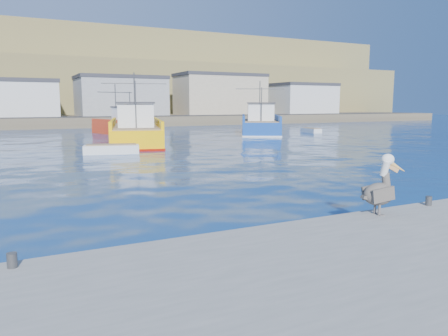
% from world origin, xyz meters
% --- Properties ---
extents(ground, '(260.00, 260.00, 0.00)m').
position_xyz_m(ground, '(0.00, 0.00, 0.00)').
color(ground, '#071752').
rests_on(ground, ground).
extents(dock_bollards, '(36.20, 0.20, 0.30)m').
position_xyz_m(dock_bollards, '(0.60, -3.40, 0.65)').
color(dock_bollards, '#4C4C4C').
rests_on(dock_bollards, dock).
extents(far_shore, '(200.00, 81.00, 24.00)m').
position_xyz_m(far_shore, '(0.00, 109.20, 8.98)').
color(far_shore, brown).
rests_on(far_shore, ground).
extents(trawler_yellow_b, '(7.40, 13.40, 6.69)m').
position_xyz_m(trawler_yellow_b, '(1.71, 26.78, 1.12)').
color(trawler_yellow_b, '#FFBA02').
rests_on(trawler_yellow_b, ground).
extents(trawler_blue, '(10.11, 13.38, 6.71)m').
position_xyz_m(trawler_blue, '(19.63, 34.42, 1.12)').
color(trawler_blue, '#113F96').
rests_on(trawler_blue, ground).
extents(boat_orange, '(5.51, 9.50, 6.16)m').
position_xyz_m(boat_orange, '(3.87, 41.68, 1.06)').
color(boat_orange, red).
rests_on(boat_orange, ground).
extents(skiff_mid, '(4.25, 2.35, 0.88)m').
position_xyz_m(skiff_mid, '(-1.92, 20.35, 0.28)').
color(skiff_mid, silver).
rests_on(skiff_mid, ground).
extents(skiff_far, '(1.62, 3.57, 0.75)m').
position_xyz_m(skiff_far, '(26.79, 33.39, 0.24)').
color(skiff_far, silver).
rests_on(skiff_far, ground).
extents(pelican, '(1.45, 0.74, 1.79)m').
position_xyz_m(pelican, '(0.72, -3.54, 1.26)').
color(pelican, '#595451').
rests_on(pelican, dock).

